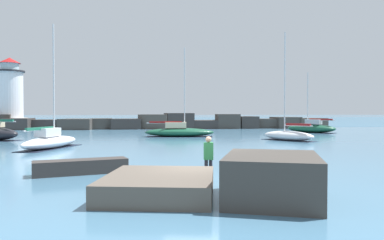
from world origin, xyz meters
TOP-DOWN VIEW (x-y plane):
  - ground_plane at (0.00, 0.00)m, footprint 600.00×600.00m
  - open_sea_beyond at (0.00, 106.88)m, footprint 400.00×116.00m
  - breakwater_jetty at (-0.03, 46.80)m, footprint 55.14×6.70m
  - lighthouse at (-23.84, 48.18)m, footprint 5.28×5.28m
  - foreground_rocks at (0.04, -2.02)m, footprint 10.81×9.04m
  - sailboat_moored_1 at (1.46, 26.98)m, footprint 7.84×3.07m
  - sailboat_moored_2 at (11.46, 20.28)m, footprint 4.53×5.48m
  - sailboat_moored_3 at (19.38, 32.72)m, footprint 6.26×6.03m
  - sailboat_moored_4 at (-9.25, 14.95)m, footprint 3.79×6.99m
  - person_on_rocks at (0.53, 0.34)m, footprint 0.36×0.23m

SIDE VIEW (x-z plane):
  - ground_plane at x=0.00m, z-range 0.00..0.00m
  - open_sea_beyond at x=0.00m, z-range 0.00..0.01m
  - foreground_rocks at x=0.04m, z-range -0.18..1.25m
  - sailboat_moored_2 at x=11.46m, z-range -4.68..5.76m
  - sailboat_moored_4 at x=-9.25m, z-range -4.16..5.31m
  - sailboat_moored_1 at x=1.46m, z-range -4.33..5.50m
  - sailboat_moored_3 at x=19.38m, z-range -3.32..4.62m
  - breakwater_jetty at x=-0.03m, z-range -0.31..2.23m
  - person_on_rocks at x=0.53m, z-range 0.11..1.90m
  - lighthouse at x=-23.84m, z-range -0.87..10.49m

